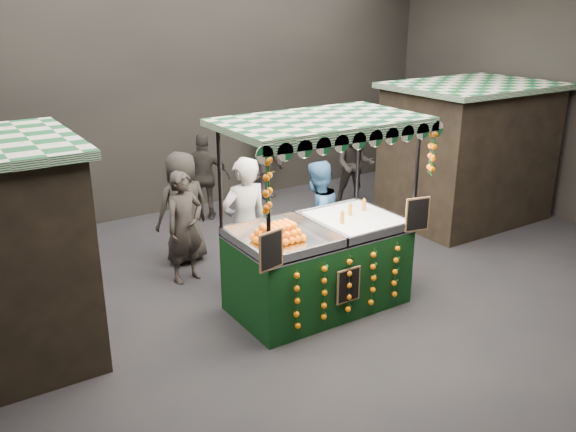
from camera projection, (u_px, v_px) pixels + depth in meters
ground at (325, 305)px, 8.39m from camera, size 12.00×12.00×0.00m
market_hall at (331, 55)px, 7.25m from camera, size 12.10×10.10×5.05m
neighbour_stall_right at (467, 152)px, 11.38m from camera, size 3.00×2.20×2.60m
juice_stall at (320, 252)px, 8.08m from camera, size 2.71×1.59×2.62m
vendor_grey at (245, 225)px, 8.55m from camera, size 0.73×0.48×1.99m
vendor_blue at (317, 218)px, 9.11m from camera, size 1.00×0.86×1.78m
shopper_0 at (185, 227)px, 8.87m from camera, size 0.69×0.52×1.70m
shopper_1 at (354, 165)px, 12.27m from camera, size 1.05×1.02×1.71m
shopper_2 at (205, 177)px, 11.45m from camera, size 1.06×0.86×1.68m
shopper_3 at (268, 161)px, 12.69m from camera, size 1.24×1.06×1.66m
shopper_4 at (183, 208)px, 9.53m from camera, size 0.93×0.64×1.82m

